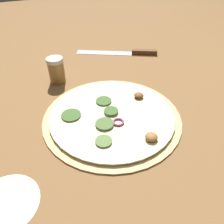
# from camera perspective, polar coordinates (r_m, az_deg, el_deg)

# --- Properties ---
(ground_plane) EXTENTS (3.00, 3.00, 0.00)m
(ground_plane) POSITION_cam_1_polar(r_m,az_deg,el_deg) (0.59, -0.00, -1.37)
(ground_plane) COLOR brown
(pizza) EXTENTS (0.37, 0.37, 0.03)m
(pizza) POSITION_cam_1_polar(r_m,az_deg,el_deg) (0.59, 0.01, -0.96)
(pizza) COLOR #D6B77A
(pizza) RESTS_ON ground_plane
(knife) EXTENTS (0.31, 0.18, 0.02)m
(knife) POSITION_cam_1_polar(r_m,az_deg,el_deg) (0.94, 4.46, 15.28)
(knife) COLOR silver
(knife) RESTS_ON ground_plane
(spice_jar) EXTENTS (0.05, 0.05, 0.08)m
(spice_jar) POSITION_cam_1_polar(r_m,az_deg,el_deg) (0.74, -14.34, 10.58)
(spice_jar) COLOR olive
(spice_jar) RESTS_ON ground_plane
(flour_patch) EXTENTS (0.13, 0.13, 0.00)m
(flour_patch) POSITION_cam_1_polar(r_m,az_deg,el_deg) (0.48, -26.14, -20.66)
(flour_patch) COLOR white
(flour_patch) RESTS_ON ground_plane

